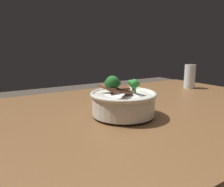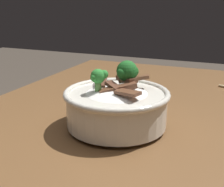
% 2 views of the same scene
% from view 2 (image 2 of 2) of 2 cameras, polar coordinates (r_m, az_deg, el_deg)
% --- Properties ---
extents(rice_bowl, '(0.22, 0.22, 0.14)m').
position_cam_2_polar(rice_bowl, '(0.61, 0.93, -2.11)').
color(rice_bowl, silver).
rests_on(rice_bowl, dining_table).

